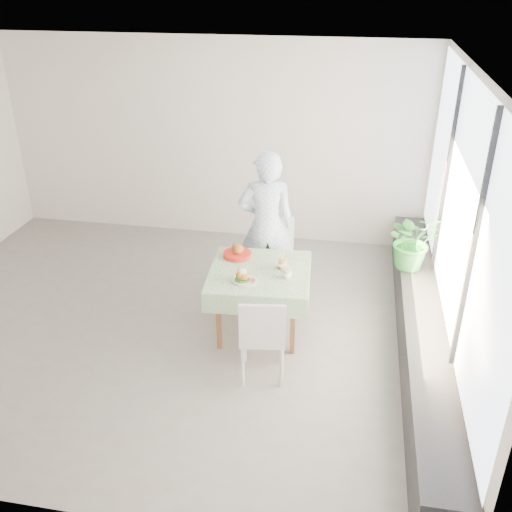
% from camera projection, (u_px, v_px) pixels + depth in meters
% --- Properties ---
extents(floor, '(6.00, 6.00, 0.00)m').
position_uv_depth(floor, '(162.00, 323.00, 6.42)').
color(floor, slate).
rests_on(floor, ground).
extents(ceiling, '(6.00, 6.00, 0.00)m').
position_uv_depth(ceiling, '(139.00, 64.00, 5.14)').
color(ceiling, white).
rests_on(ceiling, ground).
extents(wall_back, '(6.00, 0.02, 2.80)m').
position_uv_depth(wall_back, '(213.00, 141.00, 7.96)').
color(wall_back, white).
rests_on(wall_back, ground).
extents(wall_front, '(6.00, 0.02, 2.80)m').
position_uv_depth(wall_front, '(16.00, 357.00, 3.59)').
color(wall_front, white).
rests_on(wall_front, ground).
extents(wall_right, '(0.02, 5.00, 2.80)m').
position_uv_depth(wall_right, '(459.00, 230.00, 5.29)').
color(wall_right, white).
rests_on(wall_right, ground).
extents(window_pane, '(0.01, 4.80, 2.18)m').
position_uv_depth(window_pane, '(460.00, 205.00, 5.18)').
color(window_pane, '#D1E0F9').
rests_on(window_pane, ground).
extents(window_ledge, '(0.40, 4.80, 0.50)m').
position_uv_depth(window_ledge, '(421.00, 331.00, 5.85)').
color(window_ledge, black).
rests_on(window_ledge, ground).
extents(cafe_table, '(1.11, 1.11, 0.74)m').
position_uv_depth(cafe_table, '(260.00, 294.00, 6.10)').
color(cafe_table, brown).
rests_on(cafe_table, ground).
extents(chair_far, '(0.49, 0.49, 0.98)m').
position_uv_depth(chair_far, '(270.00, 274.00, 6.81)').
color(chair_far, white).
rests_on(chair_far, ground).
extents(chair_near, '(0.49, 0.49, 0.91)m').
position_uv_depth(chair_near, '(263.00, 351.00, 5.50)').
color(chair_near, white).
rests_on(chair_near, ground).
extents(diner, '(0.74, 0.57, 1.80)m').
position_uv_depth(diner, '(266.00, 225.00, 6.62)').
color(diner, '#93C8EB').
rests_on(diner, ground).
extents(main_dish, '(0.28, 0.28, 0.14)m').
position_uv_depth(main_dish, '(244.00, 277.00, 5.75)').
color(main_dish, white).
rests_on(main_dish, cafe_table).
extents(juice_cup_orange, '(0.10, 0.10, 0.29)m').
position_uv_depth(juice_cup_orange, '(282.00, 263.00, 5.98)').
color(juice_cup_orange, white).
rests_on(juice_cup_orange, cafe_table).
extents(juice_cup_lemonade, '(0.09, 0.09, 0.27)m').
position_uv_depth(juice_cup_lemonade, '(287.00, 273.00, 5.80)').
color(juice_cup_lemonade, white).
rests_on(juice_cup_lemonade, cafe_table).
extents(second_dish, '(0.31, 0.31, 0.15)m').
position_uv_depth(second_dish, '(237.00, 253.00, 6.24)').
color(second_dish, red).
rests_on(second_dish, cafe_table).
extents(potted_plant, '(0.74, 0.69, 0.67)m').
position_uv_depth(potted_plant, '(413.00, 240.00, 6.41)').
color(potted_plant, '#246E2E').
rests_on(potted_plant, window_ledge).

